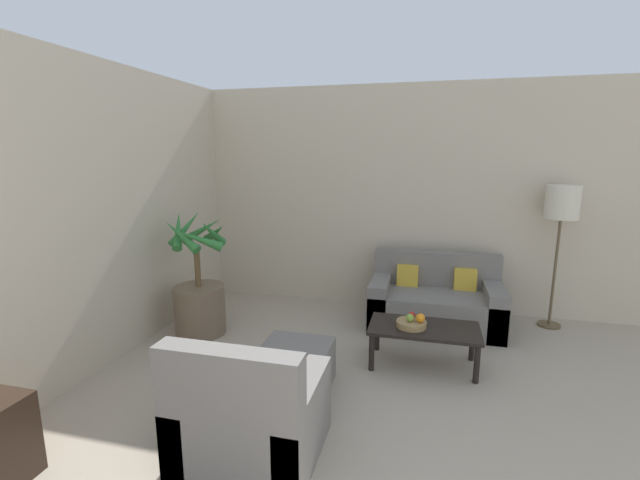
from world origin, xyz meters
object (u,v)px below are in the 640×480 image
object	(u,v)px
potted_palm	(199,296)
apple_red	(412,315)
floor_lamp	(562,208)
apple_green	(410,318)
armchair	(250,415)
coffee_table	(424,332)
sofa_loveseat	(435,302)
fruit_bowl	(411,324)
orange_fruit	(420,318)
ottoman	(295,367)

from	to	relation	value
potted_palm	apple_red	bearing A→B (deg)	-3.04
floor_lamp	apple_red	bearing A→B (deg)	-139.86
apple_green	armchair	bearing A→B (deg)	-122.38
coffee_table	apple_red	xyz separation A→B (m)	(-0.11, 0.03, 0.14)
potted_palm	apple_red	size ratio (longest dim) A/B	20.69
sofa_loveseat	fruit_bowl	world-z (taller)	sofa_loveseat
floor_lamp	orange_fruit	bearing A→B (deg)	-136.80
apple_red	ottoman	bearing A→B (deg)	-142.61
potted_palm	apple_green	world-z (taller)	potted_palm
potted_palm	coffee_table	size ratio (longest dim) A/B	1.37
floor_lamp	fruit_bowl	xyz separation A→B (m)	(-1.47, -1.30, -0.93)
sofa_loveseat	apple_red	size ratio (longest dim) A/B	21.99
potted_palm	armchair	world-z (taller)	potted_palm
potted_palm	apple_red	distance (m)	2.21
apple_red	armchair	xyz separation A→B (m)	(-0.93, -1.52, -0.18)
potted_palm	orange_fruit	bearing A→B (deg)	-4.59
potted_palm	floor_lamp	bearing A→B (deg)	17.01
armchair	apple_green	bearing A→B (deg)	57.62
sofa_loveseat	orange_fruit	world-z (taller)	sofa_loveseat
potted_palm	coffee_table	bearing A→B (deg)	-3.64
floor_lamp	coffee_table	distance (m)	2.12
ottoman	sofa_loveseat	bearing A→B (deg)	56.03
armchair	potted_palm	bearing A→B (deg)	128.02
floor_lamp	armchair	distance (m)	3.81
sofa_loveseat	fruit_bowl	bearing A→B (deg)	-102.07
coffee_table	sofa_loveseat	bearing A→B (deg)	83.80
potted_palm	fruit_bowl	xyz separation A→B (m)	(2.21, -0.18, -0.02)
apple_green	ottoman	size ratio (longest dim) A/B	0.13
floor_lamp	ottoman	distance (m)	3.26
potted_palm	orange_fruit	size ratio (longest dim) A/B	16.55
potted_palm	apple_green	distance (m)	2.20
apple_red	armchair	size ratio (longest dim) A/B	0.08
fruit_bowl	ottoman	distance (m)	1.11
potted_palm	floor_lamp	distance (m)	3.96
apple_red	apple_green	distance (m)	0.07
apple_red	armchair	distance (m)	1.79
floor_lamp	apple_green	xyz separation A→B (m)	(-1.49, -1.32, -0.87)
orange_fruit	sofa_loveseat	bearing A→B (deg)	82.08
potted_palm	ottoman	size ratio (longest dim) A/B	2.38
floor_lamp	fruit_bowl	size ratio (longest dim) A/B	5.87
coffee_table	fruit_bowl	world-z (taller)	fruit_bowl
sofa_loveseat	coffee_table	xyz separation A→B (m)	(-0.11, -1.01, 0.06)
fruit_bowl	ottoman	bearing A→B (deg)	-145.18
ottoman	potted_palm	bearing A→B (deg)	148.69
fruit_bowl	orange_fruit	world-z (taller)	orange_fruit
coffee_table	orange_fruit	size ratio (longest dim) A/B	12.09
sofa_loveseat	ottoman	distance (m)	2.00
fruit_bowl	apple_green	size ratio (longest dim) A/B	3.73
apple_green	floor_lamp	bearing A→B (deg)	41.53
potted_palm	fruit_bowl	size ratio (longest dim) A/B	4.97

